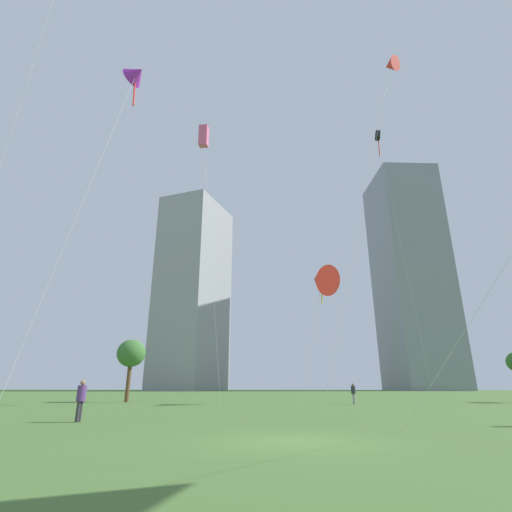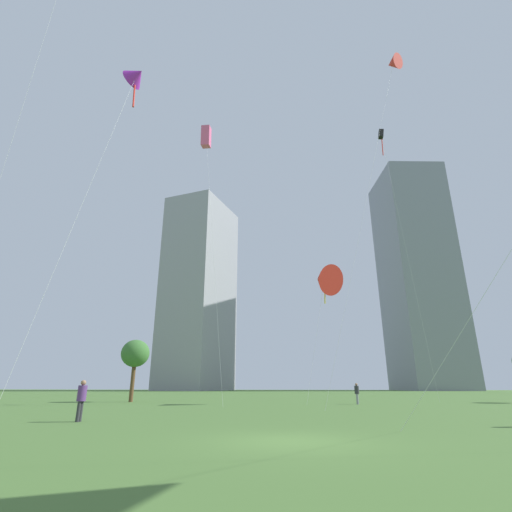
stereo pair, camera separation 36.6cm
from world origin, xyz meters
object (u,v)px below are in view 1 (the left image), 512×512
at_px(kite_flying_2, 136,74).
at_px(distant_highrise_0, 194,292).
at_px(person_standing_2, 81,397).
at_px(kite_flying_0, 391,65).
at_px(kite_flying_4, 321,280).
at_px(park_tree_1, 131,354).
at_px(distant_highrise_1, 410,276).
at_px(kite_flying_6, 378,138).
at_px(person_standing_1, 353,392).
at_px(kite_flying_5, 204,136).

bearing_deg(kite_flying_2, distant_highrise_0, 104.24).
xyz_separation_m(person_standing_2, kite_flying_2, (0.77, -0.18, 17.92)).
xyz_separation_m(person_standing_2, kite_flying_0, (19.92, 14.82, 31.40)).
bearing_deg(kite_flying_0, kite_flying_4, 151.92).
xyz_separation_m(kite_flying_0, park_tree_1, (-27.16, 5.83, -27.88)).
bearing_deg(distant_highrise_1, kite_flying_2, -120.79).
distance_m(kite_flying_4, kite_flying_6, 18.88).
xyz_separation_m(kite_flying_2, distant_highrise_1, (48.40, 119.99, 19.74)).
distance_m(person_standing_1, distant_highrise_0, 104.15).
bearing_deg(kite_flying_0, kite_flying_6, 94.37).
bearing_deg(person_standing_1, kite_flying_0, -130.11).
xyz_separation_m(kite_flying_4, distant_highrise_0, (-38.91, 90.04, 21.13)).
relative_size(kite_flying_2, kite_flying_4, 1.52).
relative_size(kite_flying_0, kite_flying_2, 1.69).
bearing_deg(kite_flying_5, distant_highrise_1, 64.74).
bearing_deg(park_tree_1, distant_highrise_0, 102.57).
bearing_deg(distant_highrise_0, person_standing_2, -62.53).
distance_m(kite_flying_0, park_tree_1, 39.35).
height_order(kite_flying_2, kite_flying_5, kite_flying_5).
distance_m(distant_highrise_0, distant_highrise_1, 77.14).
xyz_separation_m(person_standing_1, park_tree_1, (-21.38, 1.95, 3.54)).
relative_size(kite_flying_0, kite_flying_4, 2.58).
distance_m(person_standing_1, kite_flying_6, 28.04).
xyz_separation_m(kite_flying_2, park_tree_1, (-8.01, 20.83, -14.40)).
bearing_deg(park_tree_1, kite_flying_6, 1.36).
relative_size(person_standing_1, kite_flying_2, 0.09).
bearing_deg(distant_highrise_0, kite_flying_2, -62.17).
bearing_deg(distant_highrise_0, kite_flying_6, -48.57).
height_order(kite_flying_5, distant_highrise_1, distant_highrise_1).
bearing_deg(person_standing_1, distant_highrise_0, 18.21).
xyz_separation_m(kite_flying_0, distant_highrise_0, (-46.87, 94.29, -0.07)).
relative_size(kite_flying_0, distant_highrise_1, 0.43).
distance_m(person_standing_2, park_tree_1, 22.17).
distance_m(person_standing_2, kite_flying_6, 39.76).
bearing_deg(kite_flying_6, kite_flying_4, -163.49).
relative_size(kite_flying_6, distant_highrise_0, 0.45).
height_order(kite_flying_5, park_tree_1, kite_flying_5).
bearing_deg(kite_flying_4, kite_flying_0, -28.08).
height_order(person_standing_2, park_tree_1, park_tree_1).
distance_m(person_standing_2, kite_flying_5, 30.33).
relative_size(kite_flying_4, kite_flying_5, 0.47).
relative_size(kite_flying_5, park_tree_1, 4.67).
bearing_deg(park_tree_1, kite_flying_0, -12.12).
bearing_deg(park_tree_1, person_standing_2, -70.68).
bearing_deg(kite_flying_0, kite_flying_5, 175.73).
height_order(kite_flying_2, distant_highrise_1, distant_highrise_1).
height_order(person_standing_1, kite_flying_0, kite_flying_0).
bearing_deg(kite_flying_6, distant_highrise_1, 73.20).
height_order(kite_flying_2, kite_flying_4, kite_flying_2).
relative_size(person_standing_1, park_tree_1, 0.29).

